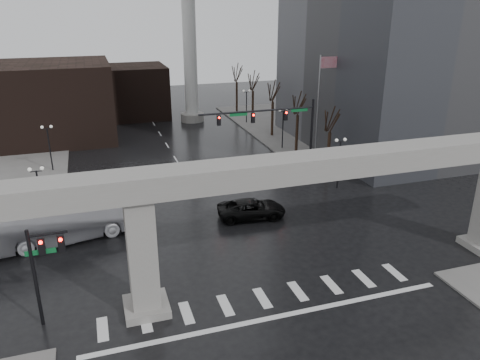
% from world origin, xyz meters
% --- Properties ---
extents(ground, '(160.00, 160.00, 0.00)m').
position_xyz_m(ground, '(0.00, 0.00, 0.00)').
color(ground, black).
rests_on(ground, ground).
extents(sidewalk_ne, '(28.00, 36.00, 0.15)m').
position_xyz_m(sidewalk_ne, '(26.00, 36.00, 0.07)').
color(sidewalk_ne, slate).
rests_on(sidewalk_ne, ground).
extents(elevated_guideway, '(48.00, 2.60, 8.70)m').
position_xyz_m(elevated_guideway, '(1.26, 0.00, 6.88)').
color(elevated_guideway, gray).
rests_on(elevated_guideway, ground).
extents(building_far_left, '(16.00, 14.00, 10.00)m').
position_xyz_m(building_far_left, '(-14.00, 42.00, 5.00)').
color(building_far_left, black).
rests_on(building_far_left, ground).
extents(building_far_mid, '(10.00, 10.00, 8.00)m').
position_xyz_m(building_far_mid, '(-2.00, 52.00, 4.00)').
color(building_far_mid, black).
rests_on(building_far_mid, ground).
extents(smokestack, '(3.60, 3.60, 30.00)m').
position_xyz_m(smokestack, '(6.00, 46.00, 13.35)').
color(smokestack, silver).
rests_on(smokestack, ground).
extents(signal_mast_arm, '(12.12, 0.43, 8.00)m').
position_xyz_m(signal_mast_arm, '(8.99, 18.80, 5.83)').
color(signal_mast_arm, black).
rests_on(signal_mast_arm, ground).
extents(signal_left_pole, '(2.30, 0.30, 6.00)m').
position_xyz_m(signal_left_pole, '(-12.25, 0.50, 4.07)').
color(signal_left_pole, black).
rests_on(signal_left_pole, ground).
extents(flagpole_assembly, '(2.06, 0.12, 12.00)m').
position_xyz_m(flagpole_assembly, '(15.29, 22.00, 7.53)').
color(flagpole_assembly, silver).
rests_on(flagpole_assembly, ground).
extents(lamp_right_0, '(1.22, 0.32, 5.11)m').
position_xyz_m(lamp_right_0, '(13.50, 14.00, 3.47)').
color(lamp_right_0, black).
rests_on(lamp_right_0, ground).
extents(lamp_right_1, '(1.22, 0.32, 5.11)m').
position_xyz_m(lamp_right_1, '(13.50, 28.00, 3.47)').
color(lamp_right_1, black).
rests_on(lamp_right_1, ground).
extents(lamp_right_2, '(1.22, 0.32, 5.11)m').
position_xyz_m(lamp_right_2, '(13.50, 42.00, 3.47)').
color(lamp_right_2, black).
rests_on(lamp_right_2, ground).
extents(lamp_left_0, '(1.22, 0.32, 5.11)m').
position_xyz_m(lamp_left_0, '(-13.50, 14.00, 3.47)').
color(lamp_left_0, black).
rests_on(lamp_left_0, ground).
extents(lamp_left_1, '(1.22, 0.32, 5.11)m').
position_xyz_m(lamp_left_1, '(-13.50, 28.00, 3.47)').
color(lamp_left_1, black).
rests_on(lamp_left_1, ground).
extents(lamp_left_2, '(1.22, 0.32, 5.11)m').
position_xyz_m(lamp_left_2, '(-13.50, 42.00, 3.47)').
color(lamp_left_2, black).
rests_on(lamp_left_2, ground).
extents(tree_right_0, '(1.09, 1.58, 7.50)m').
position_xyz_m(tree_right_0, '(14.53, 18.02, 2.79)').
color(tree_right_0, black).
rests_on(tree_right_0, ground).
extents(tree_right_1, '(1.09, 1.61, 7.67)m').
position_xyz_m(tree_right_1, '(14.53, 26.02, 2.85)').
color(tree_right_1, black).
rests_on(tree_right_1, ground).
extents(tree_right_2, '(1.10, 1.63, 7.85)m').
position_xyz_m(tree_right_2, '(14.53, 34.02, 2.91)').
color(tree_right_2, black).
rests_on(tree_right_2, ground).
extents(tree_right_3, '(1.11, 1.66, 8.02)m').
position_xyz_m(tree_right_3, '(14.53, 42.02, 2.98)').
color(tree_right_3, black).
rests_on(tree_right_3, ground).
extents(tree_right_4, '(1.12, 1.69, 8.19)m').
position_xyz_m(tree_right_4, '(14.53, 50.02, 3.04)').
color(tree_right_4, black).
rests_on(tree_right_4, ground).
extents(pickup_truck, '(6.06, 3.36, 1.61)m').
position_xyz_m(pickup_truck, '(3.21, 10.22, 0.80)').
color(pickup_truck, black).
rests_on(pickup_truck, ground).
extents(city_bus, '(13.91, 5.41, 3.78)m').
position_xyz_m(city_bus, '(-12.09, 11.01, 1.89)').
color(city_bus, silver).
rests_on(city_bus, ground).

